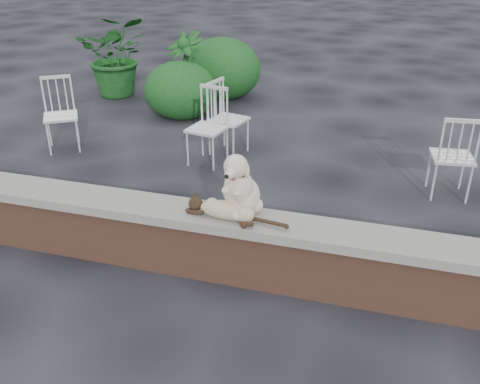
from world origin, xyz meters
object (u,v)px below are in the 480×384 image
(chair_b, at_px, (207,127))
(potted_plant_a, at_px, (117,56))
(dog, at_px, (243,181))
(potted_plant_b, at_px, (185,71))
(chair_e, at_px, (229,119))
(cat, at_px, (227,209))
(chair_a, at_px, (60,115))
(chair_c, at_px, (452,155))

(chair_b, xyz_separation_m, potted_plant_a, (-2.48, 2.40, 0.21))
(dog, xyz_separation_m, potted_plant_b, (-2.11, 4.05, -0.24))
(dog, height_order, chair_e, dog)
(chair_b, xyz_separation_m, potted_plant_b, (-1.05, 1.95, 0.15))
(cat, relative_size, chair_e, 1.07)
(potted_plant_a, bearing_deg, chair_a, -78.81)
(chair_c, xyz_separation_m, potted_plant_b, (-3.87, 2.04, 0.15))
(potted_plant_a, distance_m, potted_plant_b, 1.49)
(dog, bearing_deg, chair_a, 157.31)
(chair_b, height_order, chair_c, same)
(dog, bearing_deg, chair_b, 127.48)
(chair_e, xyz_separation_m, potted_plant_b, (-1.21, 1.56, 0.15))
(potted_plant_b, bearing_deg, potted_plant_a, 162.36)
(chair_e, distance_m, potted_plant_a, 3.32)
(cat, height_order, chair_a, chair_a)
(chair_b, distance_m, potted_plant_a, 3.46)
(chair_b, bearing_deg, potted_plant_a, 146.27)
(chair_c, bearing_deg, chair_a, -6.77)
(dog, distance_m, chair_e, 2.68)
(chair_b, distance_m, potted_plant_b, 2.22)
(chair_c, relative_size, potted_plant_b, 0.76)
(cat, relative_size, chair_c, 1.07)
(potted_plant_a, bearing_deg, potted_plant_b, -17.64)
(cat, height_order, potted_plant_b, potted_plant_b)
(cat, bearing_deg, potted_plant_a, 137.36)
(dog, height_order, potted_plant_a, potted_plant_a)
(cat, bearing_deg, potted_plant_b, 126.58)
(chair_e, height_order, potted_plant_b, potted_plant_b)
(dog, xyz_separation_m, chair_b, (-1.06, 2.10, -0.38))
(chair_a, distance_m, potted_plant_b, 2.25)
(chair_c, height_order, potted_plant_a, potted_plant_a)
(dog, distance_m, potted_plant_b, 4.57)
(chair_a, relative_size, potted_plant_b, 0.76)
(dog, bearing_deg, chair_e, 120.75)
(dog, relative_size, chair_a, 0.58)
(chair_a, bearing_deg, cat, -69.10)
(chair_b, relative_size, potted_plant_b, 0.76)
(dog, distance_m, potted_plant_a, 5.73)
(chair_a, relative_size, chair_b, 1.00)
(chair_a, bearing_deg, dog, -66.46)
(cat, distance_m, potted_plant_a, 5.80)
(potted_plant_a, bearing_deg, chair_c, -25.18)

